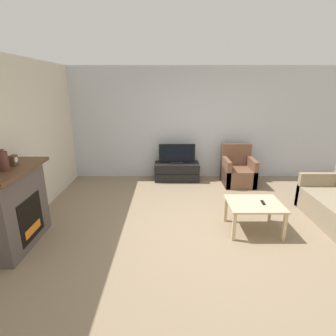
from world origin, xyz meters
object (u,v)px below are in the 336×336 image
at_px(armchair, 237,172).
at_px(coffee_table, 254,207).
at_px(fireplace, 15,208).
at_px(tv_stand, 176,171).
at_px(mantel_vase_centre_left, 3,161).
at_px(remote, 262,202).
at_px(mantel_clock, 13,161).
at_px(tv, 176,154).

height_order(armchair, coffee_table, armchair).
height_order(fireplace, tv_stand, fireplace).
bearing_deg(fireplace, mantel_vase_centre_left, -79.65).
height_order(coffee_table, remote, remote).
bearing_deg(coffee_table, mantel_vase_centre_left, -171.84).
bearing_deg(mantel_clock, coffee_table, 4.68).
height_order(tv_stand, tv, tv).
xyz_separation_m(fireplace, mantel_clock, (0.02, 0.12, 0.66)).
relative_size(fireplace, tv_stand, 1.14).
distance_m(armchair, remote, 2.16).
height_order(fireplace, armchair, fireplace).
xyz_separation_m(mantel_vase_centre_left, mantel_clock, (0.00, 0.22, -0.06)).
xyz_separation_m(fireplace, tv, (2.37, 2.80, 0.06)).
height_order(fireplace, mantel_clock, mantel_clock).
relative_size(fireplace, mantel_vase_centre_left, 4.21).
distance_m(mantel_clock, coffee_table, 3.62).
xyz_separation_m(fireplace, remote, (3.65, 0.40, -0.11)).
bearing_deg(coffee_table, fireplace, -173.36).
bearing_deg(mantel_vase_centre_left, remote, 7.75).
relative_size(tv_stand, coffee_table, 1.29).
bearing_deg(tv_stand, mantel_clock, -131.38).
relative_size(fireplace, mantel_clock, 8.23).
bearing_deg(mantel_vase_centre_left, coffee_table, 8.16).
relative_size(mantel_vase_centre_left, tv_stand, 0.27).
distance_m(tv, remote, 2.72).
bearing_deg(tv, fireplace, -130.33).
relative_size(armchair, remote, 6.06).
bearing_deg(fireplace, mantel_clock, 81.85).
relative_size(tv, remote, 5.76).
height_order(tv, remote, tv).
distance_m(fireplace, armchair, 4.60).
xyz_separation_m(armchair, coffee_table, (-0.29, -2.14, 0.12)).
height_order(mantel_vase_centre_left, remote, mantel_vase_centre_left).
distance_m(fireplace, tv_stand, 3.69).
height_order(mantel_clock, tv, mantel_clock).
relative_size(mantel_vase_centre_left, mantel_clock, 1.95).
height_order(tv_stand, coffee_table, coffee_table).
bearing_deg(fireplace, tv_stand, 49.69).
xyz_separation_m(tv_stand, coffee_table, (1.15, -2.39, 0.20)).
bearing_deg(remote, tv, 121.36).
relative_size(mantel_vase_centre_left, tv, 0.33).
bearing_deg(tv_stand, remote, -61.94).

